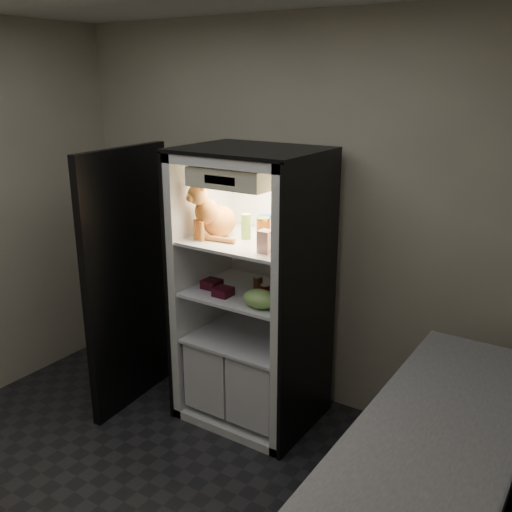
{
  "coord_description": "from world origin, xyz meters",
  "views": [
    {
      "loc": [
        1.97,
        -1.61,
        2.29
      ],
      "look_at": [
        0.06,
        1.32,
        1.19
      ],
      "focal_mm": 40.0,
      "sensor_mm": 36.0,
      "label": 1
    }
  ],
  "objects_px": {
    "salsa_jar": "(263,230)",
    "soda_can_c": "(265,293)",
    "tabby_cat": "(213,215)",
    "parmesan_shaker": "(246,226)",
    "grape_bag": "(260,299)",
    "soda_can_a": "(281,283)",
    "soda_can_b": "(284,291)",
    "pepper_jar": "(288,224)",
    "cream_carton": "(266,241)",
    "berry_box_left": "(212,284)",
    "condiment_jar": "(258,282)",
    "refrigerator": "(254,308)",
    "berry_box_right": "(223,292)",
    "mayo_tub": "(265,225)"
  },
  "relations": [
    {
      "from": "tabby_cat",
      "to": "berry_box_left",
      "type": "bearing_deg",
      "value": -91.12
    },
    {
      "from": "grape_bag",
      "to": "pepper_jar",
      "type": "bearing_deg",
      "value": 87.13
    },
    {
      "from": "grape_bag",
      "to": "soda_can_b",
      "type": "bearing_deg",
      "value": 75.85
    },
    {
      "from": "tabby_cat",
      "to": "berry_box_right",
      "type": "bearing_deg",
      "value": -15.17
    },
    {
      "from": "refrigerator",
      "to": "berry_box_left",
      "type": "relative_size",
      "value": 16.48
    },
    {
      "from": "parmesan_shaker",
      "to": "mayo_tub",
      "type": "xyz_separation_m",
      "value": [
        0.05,
        0.16,
        -0.02
      ]
    },
    {
      "from": "salsa_jar",
      "to": "soda_can_c",
      "type": "relative_size",
      "value": 1.36
    },
    {
      "from": "mayo_tub",
      "to": "berry_box_left",
      "type": "relative_size",
      "value": 1.15
    },
    {
      "from": "soda_can_a",
      "to": "soda_can_b",
      "type": "relative_size",
      "value": 1.07
    },
    {
      "from": "refrigerator",
      "to": "berry_box_right",
      "type": "bearing_deg",
      "value": -110.67
    },
    {
      "from": "tabby_cat",
      "to": "grape_bag",
      "type": "height_order",
      "value": "tabby_cat"
    },
    {
      "from": "pepper_jar",
      "to": "mayo_tub",
      "type": "bearing_deg",
      "value": 163.36
    },
    {
      "from": "soda_can_a",
      "to": "berry_box_right",
      "type": "relative_size",
      "value": 1.11
    },
    {
      "from": "pepper_jar",
      "to": "soda_can_b",
      "type": "distance_m",
      "value": 0.42
    },
    {
      "from": "berry_box_left",
      "to": "condiment_jar",
      "type": "bearing_deg",
      "value": 32.72
    },
    {
      "from": "salsa_jar",
      "to": "grape_bag",
      "type": "xyz_separation_m",
      "value": [
        0.12,
        -0.23,
        -0.37
      ]
    },
    {
      "from": "refrigerator",
      "to": "tabby_cat",
      "type": "xyz_separation_m",
      "value": [
        -0.23,
        -0.14,
        0.65
      ]
    },
    {
      "from": "soda_can_c",
      "to": "berry_box_left",
      "type": "height_order",
      "value": "soda_can_c"
    },
    {
      "from": "berry_box_right",
      "to": "condiment_jar",
      "type": "bearing_deg",
      "value": 65.04
    },
    {
      "from": "pepper_jar",
      "to": "parmesan_shaker",
      "type": "bearing_deg",
      "value": -160.39
    },
    {
      "from": "parmesan_shaker",
      "to": "grape_bag",
      "type": "relative_size",
      "value": 0.72
    },
    {
      "from": "berry_box_right",
      "to": "parmesan_shaker",
      "type": "bearing_deg",
      "value": 71.96
    },
    {
      "from": "berry_box_right",
      "to": "berry_box_left",
      "type": "bearing_deg",
      "value": 153.59
    },
    {
      "from": "soda_can_b",
      "to": "berry_box_left",
      "type": "xyz_separation_m",
      "value": [
        -0.5,
        -0.09,
        -0.03
      ]
    },
    {
      "from": "tabby_cat",
      "to": "grape_bag",
      "type": "bearing_deg",
      "value": 2.61
    },
    {
      "from": "refrigerator",
      "to": "soda_can_c",
      "type": "height_order",
      "value": "refrigerator"
    },
    {
      "from": "tabby_cat",
      "to": "berry_box_left",
      "type": "relative_size",
      "value": 3.46
    },
    {
      "from": "tabby_cat",
      "to": "soda_can_b",
      "type": "bearing_deg",
      "value": 26.91
    },
    {
      "from": "tabby_cat",
      "to": "soda_can_c",
      "type": "relative_size",
      "value": 3.47
    },
    {
      "from": "salsa_jar",
      "to": "berry_box_right",
      "type": "relative_size",
      "value": 1.4
    },
    {
      "from": "salsa_jar",
      "to": "soda_can_a",
      "type": "distance_m",
      "value": 0.38
    },
    {
      "from": "refrigerator",
      "to": "soda_can_c",
      "type": "distance_m",
      "value": 0.33
    },
    {
      "from": "parmesan_shaker",
      "to": "condiment_jar",
      "type": "distance_m",
      "value": 0.4
    },
    {
      "from": "pepper_jar",
      "to": "cream_carton",
      "type": "bearing_deg",
      "value": -89.67
    },
    {
      "from": "grape_bag",
      "to": "berry_box_left",
      "type": "xyz_separation_m",
      "value": [
        -0.45,
        0.11,
        -0.03
      ]
    },
    {
      "from": "soda_can_a",
      "to": "condiment_jar",
      "type": "distance_m",
      "value": 0.17
    },
    {
      "from": "soda_can_c",
      "to": "condiment_jar",
      "type": "bearing_deg",
      "value": 133.5
    },
    {
      "from": "soda_can_a",
      "to": "grape_bag",
      "type": "xyz_separation_m",
      "value": [
        0.03,
        -0.3,
        -0.0
      ]
    },
    {
      "from": "tabby_cat",
      "to": "parmesan_shaker",
      "type": "xyz_separation_m",
      "value": [
        0.2,
        0.09,
        -0.07
      ]
    },
    {
      "from": "parmesan_shaker",
      "to": "grape_bag",
      "type": "height_order",
      "value": "parmesan_shaker"
    },
    {
      "from": "cream_carton",
      "to": "berry_box_right",
      "type": "height_order",
      "value": "cream_carton"
    },
    {
      "from": "pepper_jar",
      "to": "condiment_jar",
      "type": "relative_size",
      "value": 2.61
    },
    {
      "from": "cream_carton",
      "to": "berry_box_left",
      "type": "xyz_separation_m",
      "value": [
        -0.47,
        0.07,
        -0.39
      ]
    },
    {
      "from": "mayo_tub",
      "to": "soda_can_b",
      "type": "relative_size",
      "value": 1.14
    },
    {
      "from": "parmesan_shaker",
      "to": "mayo_tub",
      "type": "height_order",
      "value": "parmesan_shaker"
    },
    {
      "from": "salsa_jar",
      "to": "soda_can_a",
      "type": "height_order",
      "value": "salsa_jar"
    },
    {
      "from": "refrigerator",
      "to": "grape_bag",
      "type": "xyz_separation_m",
      "value": [
        0.22,
        -0.27,
        0.21
      ]
    },
    {
      "from": "refrigerator",
      "to": "berry_box_left",
      "type": "height_order",
      "value": "refrigerator"
    },
    {
      "from": "salsa_jar",
      "to": "soda_can_a",
      "type": "relative_size",
      "value": 1.26
    },
    {
      "from": "refrigerator",
      "to": "mayo_tub",
      "type": "distance_m",
      "value": 0.57
    }
  ]
}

